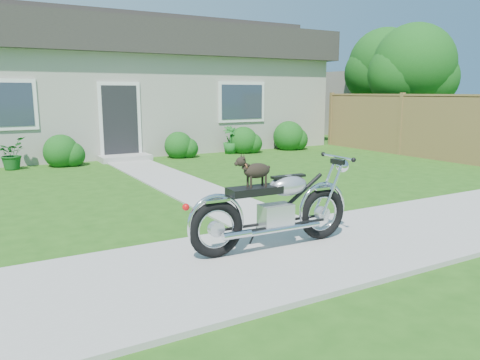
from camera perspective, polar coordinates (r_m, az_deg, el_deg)
name	(u,v)px	position (r m, az deg, el deg)	size (l,w,h in m)	color
ground	(405,230)	(7.01, 19.48, -5.77)	(80.00, 80.00, 0.00)	#235114
sidewalk	(405,229)	(7.01, 19.49, -5.61)	(24.00, 2.20, 0.04)	#9E9B93
walkway	(173,181)	(10.22, -8.16, -0.14)	(1.20, 8.00, 0.03)	#9E9B93
house	(137,85)	(17.14, -12.40, 11.24)	(12.60, 7.03, 4.50)	#A5A095
fence	(401,124)	(15.31, 19.02, 6.45)	(0.12, 6.62, 1.90)	#997044
tree_near	(418,68)	(17.44, 20.90, 12.59)	(2.79, 2.75, 4.22)	#3D2B1C
tree_far	(388,68)	(20.33, 17.64, 12.86)	(2.92, 2.91, 4.47)	#3D2B1C
shrub_row	(187,144)	(14.07, -6.44, 4.39)	(10.56, 1.04, 1.04)	#154E14
potted_plant_left	(11,153)	(13.01, -26.15, 2.92)	(0.73, 0.63, 0.81)	#16531B
potted_plant_right	(230,140)	(14.75, -1.19, 4.90)	(0.48, 0.48, 0.86)	#1A601F
motorcycle_with_dog	(276,207)	(5.67, 4.37, -3.28)	(2.22, 0.60, 1.14)	black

